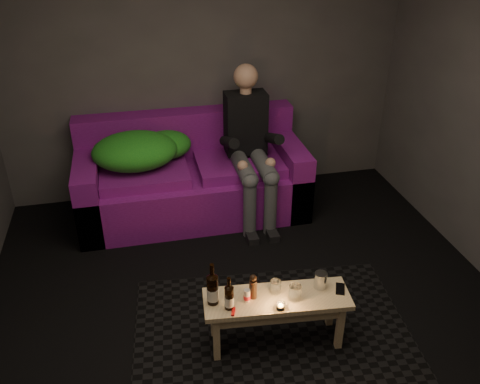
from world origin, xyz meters
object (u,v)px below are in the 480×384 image
at_px(sofa, 192,179).
at_px(beer_bottle_a, 213,289).
at_px(person, 250,143).
at_px(steel_cup, 321,280).
at_px(beer_bottle_b, 229,297).
at_px(coffee_table, 277,305).

distance_m(sofa, beer_bottle_a, 1.91).
bearing_deg(sofa, person, -17.95).
distance_m(person, steel_cup, 1.75).
bearing_deg(beer_bottle_a, sofa, 86.44).
xyz_separation_m(beer_bottle_a, beer_bottle_b, (0.09, -0.07, -0.02)).
relative_size(person, steel_cup, 12.30).
bearing_deg(beer_bottle_b, beer_bottle_a, 141.71).
relative_size(sofa, beer_bottle_a, 6.95).
bearing_deg(beer_bottle_a, person, 68.90).
xyz_separation_m(beer_bottle_b, steel_cup, (0.65, 0.07, -0.03)).
height_order(sofa, beer_bottle_a, sofa).
height_order(coffee_table, beer_bottle_b, beer_bottle_b).
bearing_deg(beer_bottle_b, person, 72.40).
bearing_deg(sofa, coffee_table, -80.91).
height_order(beer_bottle_b, steel_cup, beer_bottle_b).
distance_m(sofa, person, 0.71).
relative_size(beer_bottle_a, beer_bottle_b, 1.26).
distance_m(beer_bottle_a, steel_cup, 0.75).
bearing_deg(coffee_table, beer_bottle_a, 174.55).
bearing_deg(person, beer_bottle_b, -107.60).
xyz_separation_m(sofa, beer_bottle_a, (-0.12, -1.90, 0.18)).
height_order(sofa, coffee_table, sofa).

